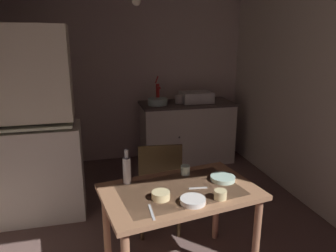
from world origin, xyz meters
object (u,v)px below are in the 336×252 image
mixing_bowl_counter (158,102)px  serving_bowl_wide (193,201)px  hand_pump (158,92)px  glass_bottle (127,169)px  hutch_cabinet (21,134)px  sink_basin (196,97)px  teacup_mint (185,170)px  dining_table (180,202)px  chair_far_side (159,186)px

mixing_bowl_counter → serving_bowl_wide: size_ratio=1.59×
hand_pump → glass_bottle: 2.23m
hutch_cabinet → sink_basin: size_ratio=4.36×
teacup_mint → dining_table: bearing=-114.9°
mixing_bowl_counter → dining_table: bearing=-97.8°
mixing_bowl_counter → chair_far_side: (-0.34, -1.65, -0.45)m
hand_pump → dining_table: 2.38m
sink_basin → glass_bottle: (-1.25, -2.07, -0.13)m
hand_pump → glass_bottle: size_ratio=1.43×
hand_pump → sink_basin: bearing=-4.6°
hutch_cabinet → glass_bottle: hutch_cabinet is taller
chair_far_side → teacup_mint: chair_far_side is taller
sink_basin → dining_table: (-0.89, -2.27, -0.34)m
glass_bottle → dining_table: bearing=-29.4°
serving_bowl_wide → sink_basin: bearing=70.8°
sink_basin → glass_bottle: 2.42m
hutch_cabinet → chair_far_side: size_ratio=2.10×
hand_pump → dining_table: bearing=-98.1°
mixing_bowl_counter → glass_bottle: size_ratio=1.01×
hutch_cabinet → sink_basin: 2.44m
teacup_mint → sink_basin: bearing=69.0°
dining_table → chair_far_side: (-0.04, 0.57, -0.14)m
chair_far_side → serving_bowl_wide: 0.82m
hand_pump → chair_far_side: (-0.36, -1.74, -0.58)m
sink_basin → teacup_mint: sink_basin is taller
glass_bottle → mixing_bowl_counter: bearing=71.7°
dining_table → chair_far_side: chair_far_side is taller
serving_bowl_wide → teacup_mint: bearing=79.5°
hutch_cabinet → hand_pump: (1.60, 1.16, 0.16)m
hand_pump → dining_table: (-0.33, -2.31, -0.44)m
mixing_bowl_counter → chair_far_side: 1.74m
dining_table → hutch_cabinet: bearing=137.9°
hutch_cabinet → glass_bottle: size_ratio=7.04×
sink_basin → mixing_bowl_counter: 0.59m
chair_far_side → serving_bowl_wide: bearing=-85.1°
mixing_bowl_counter → serving_bowl_wide: 2.45m
serving_bowl_wide → glass_bottle: bearing=133.7°
chair_far_side → dining_table: bearing=-86.3°
sink_basin → chair_far_side: bearing=-118.6°
hutch_cabinet → sink_basin: (2.16, 1.12, 0.07)m
chair_far_side → mixing_bowl_counter: bearing=78.3°
sink_basin → hand_pump: size_ratio=1.13×
serving_bowl_wide → hutch_cabinet: bearing=133.8°
sink_basin → glass_bottle: sink_basin is taller
chair_far_side → teacup_mint: (0.15, -0.33, 0.28)m
hutch_cabinet → sink_basin: hutch_cabinet is taller
chair_far_side → glass_bottle: glass_bottle is taller
mixing_bowl_counter → sink_basin: bearing=4.9°
sink_basin → teacup_mint: bearing=-111.0°
mixing_bowl_counter → teacup_mint: mixing_bowl_counter is taller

